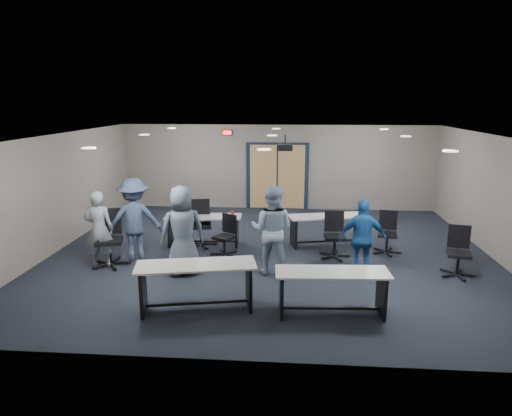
# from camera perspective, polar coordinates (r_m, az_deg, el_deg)

# --- Properties ---
(floor) EXTENTS (10.00, 10.00, 0.00)m
(floor) POSITION_cam_1_polar(r_m,az_deg,el_deg) (10.63, 1.79, -5.67)
(floor) COLOR black
(floor) RESTS_ON ground
(back_wall) EXTENTS (10.00, 0.04, 2.70)m
(back_wall) POSITION_cam_1_polar(r_m,az_deg,el_deg) (14.70, 2.69, 5.10)
(back_wall) COLOR gray
(back_wall) RESTS_ON floor
(front_wall) EXTENTS (10.00, 0.04, 2.70)m
(front_wall) POSITION_cam_1_polar(r_m,az_deg,el_deg) (5.95, -0.23, -7.52)
(front_wall) COLOR gray
(front_wall) RESTS_ON floor
(left_wall) EXTENTS (0.04, 9.00, 2.70)m
(left_wall) POSITION_cam_1_polar(r_m,az_deg,el_deg) (11.62, -23.61, 1.75)
(left_wall) COLOR gray
(left_wall) RESTS_ON floor
(right_wall) EXTENTS (0.04, 9.00, 2.70)m
(right_wall) POSITION_cam_1_polar(r_m,az_deg,el_deg) (11.22, 28.29, 0.88)
(right_wall) COLOR gray
(right_wall) RESTS_ON floor
(ceiling) EXTENTS (10.00, 9.00, 0.04)m
(ceiling) POSITION_cam_1_polar(r_m,az_deg,el_deg) (10.08, 1.91, 9.00)
(ceiling) COLOR silver
(ceiling) RESTS_ON back_wall
(double_door) EXTENTS (2.00, 0.07, 2.20)m
(double_door) POSITION_cam_1_polar(r_m,az_deg,el_deg) (14.71, 2.67, 3.92)
(double_door) COLOR #111E33
(double_door) RESTS_ON back_wall
(exit_sign) EXTENTS (0.32, 0.07, 0.18)m
(exit_sign) POSITION_cam_1_polar(r_m,az_deg,el_deg) (14.66, -3.62, 9.39)
(exit_sign) COLOR black
(exit_sign) RESTS_ON back_wall
(ceiling_projector) EXTENTS (0.35, 0.32, 0.37)m
(ceiling_projector) POSITION_cam_1_polar(r_m,az_deg,el_deg) (10.59, 3.66, 7.59)
(ceiling_projector) COLOR black
(ceiling_projector) RESTS_ON ceiling
(ceiling_can_lights) EXTENTS (6.24, 5.74, 0.02)m
(ceiling_can_lights) POSITION_cam_1_polar(r_m,az_deg,el_deg) (10.33, 1.97, 8.94)
(ceiling_can_lights) COLOR white
(ceiling_can_lights) RESTS_ON ceiling
(table_front_left) EXTENTS (2.08, 1.05, 0.81)m
(table_front_left) POSITION_cam_1_polar(r_m,az_deg,el_deg) (7.79, -7.47, -8.74)
(table_front_left) COLOR silver
(table_front_left) RESTS_ON floor
(table_front_right) EXTENTS (1.88, 0.72, 0.75)m
(table_front_right) POSITION_cam_1_polar(r_m,az_deg,el_deg) (7.68, 9.45, -9.48)
(table_front_right) COLOR silver
(table_front_right) RESTS_ON floor
(table_back_left) EXTENTS (1.85, 0.70, 1.01)m
(table_back_left) POSITION_cam_1_polar(r_m,az_deg,el_deg) (11.13, -6.57, -2.10)
(table_back_left) COLOR silver
(table_back_left) RESTS_ON floor
(table_back_right) EXTENTS (1.93, 1.01, 0.74)m
(table_back_right) POSITION_cam_1_polar(r_m,az_deg,el_deg) (11.18, 8.83, -2.12)
(table_back_right) COLOR silver
(table_back_right) RESTS_ON floor
(chair_back_a) EXTENTS (0.84, 0.84, 1.12)m
(chair_back_a) POSITION_cam_1_polar(r_m,az_deg,el_deg) (11.06, -6.92, -1.96)
(chair_back_a) COLOR black
(chair_back_a) RESTS_ON floor
(chair_back_b) EXTENTS (0.80, 0.80, 0.93)m
(chair_back_b) POSITION_cam_1_polar(r_m,az_deg,el_deg) (10.37, -3.99, -3.47)
(chair_back_b) COLOR black
(chair_back_b) RESTS_ON floor
(chair_back_c) EXTENTS (0.68, 0.68, 1.03)m
(chair_back_c) POSITION_cam_1_polar(r_m,az_deg,el_deg) (10.35, 9.84, -3.39)
(chair_back_c) COLOR black
(chair_back_c) RESTS_ON floor
(chair_back_d) EXTENTS (0.72, 0.72, 0.97)m
(chair_back_d) POSITION_cam_1_polar(r_m,az_deg,el_deg) (10.92, 16.11, -3.00)
(chair_back_d) COLOR black
(chair_back_d) RESTS_ON floor
(chair_loose_left) EXTENTS (0.93, 0.93, 1.20)m
(chair_loose_left) POSITION_cam_1_polar(r_m,az_deg,el_deg) (10.17, -17.91, -3.66)
(chair_loose_left) COLOR black
(chair_loose_left) RESTS_ON floor
(chair_loose_right) EXTENTS (0.75, 0.75, 1.01)m
(chair_loose_right) POSITION_cam_1_polar(r_m,az_deg,el_deg) (10.00, 24.04, -5.06)
(chair_loose_right) COLOR black
(chair_loose_right) RESTS_ON floor
(person_gray) EXTENTS (0.64, 0.45, 1.64)m
(person_gray) POSITION_cam_1_polar(r_m,az_deg,el_deg) (10.15, -19.03, -2.49)
(person_gray) COLOR #929C9F
(person_gray) RESTS_ON floor
(person_plaid) EXTENTS (1.05, 0.89, 1.83)m
(person_plaid) POSITION_cam_1_polar(r_m,az_deg,el_deg) (9.26, -9.18, -2.80)
(person_plaid) COLOR slate
(person_plaid) RESTS_ON floor
(person_lightblue) EXTENTS (1.02, 0.87, 1.83)m
(person_lightblue) POSITION_cam_1_polar(r_m,az_deg,el_deg) (9.19, 2.01, -2.76)
(person_lightblue) COLOR #99B0CA
(person_lightblue) RESTS_ON floor
(person_navy) EXTENTS (0.95, 0.43, 1.59)m
(person_navy) POSITION_cam_1_polar(r_m,az_deg,el_deg) (9.27, 13.19, -3.74)
(person_navy) COLOR #1B5298
(person_navy) RESTS_ON floor
(person_back) EXTENTS (1.34, 1.03, 1.83)m
(person_back) POSITION_cam_1_polar(r_m,az_deg,el_deg) (10.34, -14.97, -1.38)
(person_back) COLOR #3D4D6E
(person_back) RESTS_ON floor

